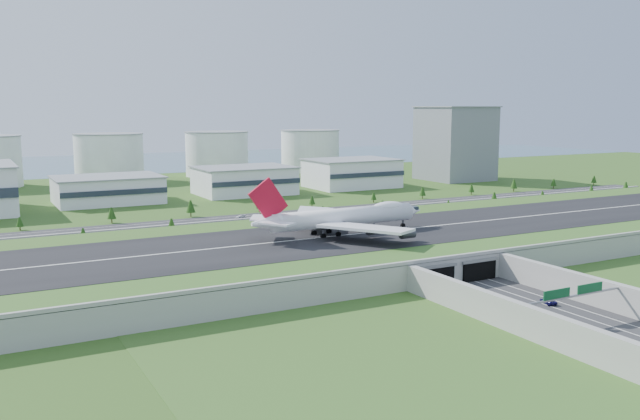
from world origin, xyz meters
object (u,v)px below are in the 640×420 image
boeing_747 (342,217)px  car_2 (548,301)px  car_1 (616,348)px  car_7 (241,216)px  office_tower (455,144)px  car_5 (329,208)px  car_6 (548,196)px  car_0 (492,306)px

boeing_747 → car_2: size_ratio=13.12×
car_1 → car_7: 215.56m
office_tower → car_5: bearing=-150.6°
car_2 → car_6: bearing=-122.6°
boeing_747 → car_6: (195.33, 83.30, -13.73)m
car_0 → car_7: (-3.40, 177.22, 0.05)m
boeing_747 → car_2: 86.05m
car_2 → car_0: bearing=1.7°
car_0 → car_1: bearing=-84.2°
boeing_747 → car_2: (19.14, -82.79, -13.61)m
car_2 → car_5: (32.27, 184.75, -0.11)m
car_1 → car_2: car_2 is taller
boeing_747 → car_6: boeing_747 is taller
car_1 → car_7: car_7 is taller
boeing_747 → car_1: bearing=-89.5°
car_0 → car_5: size_ratio=1.06×
car_0 → car_1: 38.32m
car_0 → car_6: bearing=42.8°
boeing_747 → car_5: boeing_747 is taller
car_0 → car_6: size_ratio=0.90×
boeing_747 → car_5: bearing=61.9°
car_5 → car_6: 145.12m
car_5 → car_7: bearing=-101.0°
office_tower → car_2: bearing=-125.0°
car_0 → car_6: car_0 is taller
boeing_747 → car_6: bearing=21.8°
car_6 → car_7: bearing=81.6°
office_tower → boeing_747: size_ratio=0.74×
car_6 → car_7: (-196.92, 14.94, 0.12)m
boeing_747 → car_7: (-1.60, 98.25, -13.61)m
car_1 → boeing_747: bearing=115.9°
office_tower → car_0: (-209.48, -270.99, -26.64)m
car_2 → office_tower: bearing=-110.9°
office_tower → car_7: 234.13m
boeing_747 → car_0: boeing_747 is taller
office_tower → car_1: size_ratio=12.55×
office_tower → boeing_747: office_tower is taller
office_tower → car_0: bearing=-127.7°
office_tower → car_7: bearing=-156.2°
car_2 → car_1: bearing=80.0°
office_tower → car_5: size_ratio=13.41×
office_tower → car_1: (-207.50, -309.26, -26.66)m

